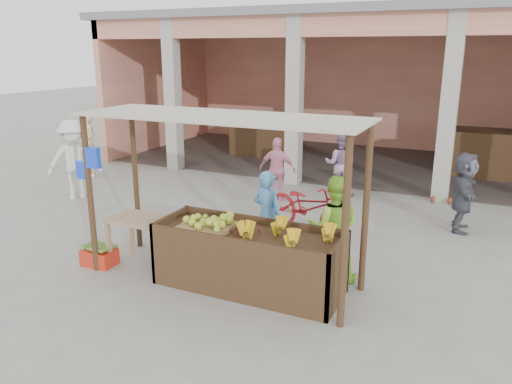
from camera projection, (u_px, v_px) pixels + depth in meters
The scene contains 20 objects.
ground at pixel (218, 281), 7.23m from camera, with size 60.00×60.00×0.00m, color gray.
market_building at pixel (370, 69), 14.24m from camera, with size 14.40×6.40×4.20m.
fruit_stall at pixel (249, 261), 6.92m from camera, with size 2.60×0.95×0.80m, color #4E321F.
stall_awning at pixel (216, 145), 6.75m from camera, with size 4.09×1.35×2.39m.
banana_heap at pixel (286, 234), 6.52m from camera, with size 1.14×0.62×0.21m, color gold, non-canonical shape.
melon_tray at pixel (207, 223), 6.99m from camera, with size 0.72×0.63×0.19m.
berry_heap at pixel (245, 228), 6.82m from camera, with size 0.48×0.40×0.15m, color maroon.
side_table at pixel (141, 227), 7.58m from camera, with size 0.95×0.64×0.77m.
papaya_pile at pixel (140, 211), 7.51m from camera, with size 0.78×0.45×0.22m, color #46812A, non-canonical shape.
red_crate at pixel (100, 257), 7.73m from camera, with size 0.49×0.35×0.26m, color red.
plantain_bundle at pixel (99, 247), 7.68m from camera, with size 0.40×0.28×0.08m, color #5C8E33, non-canonical shape.
produce_sacks at pixel (443, 189), 10.84m from camera, with size 0.79×0.74×0.60m.
vendor_blue at pixel (267, 212), 7.79m from camera, with size 0.58×0.43×1.55m, color #52A0DF.
vendor_green at pixel (334, 225), 7.09m from camera, with size 0.79×0.45×1.63m, color #99D93B.
motorcycle at pixel (308, 206), 8.97m from camera, with size 1.96×0.67×1.02m, color maroon.
shopper_a at pixel (73, 157), 11.01m from camera, with size 1.22×0.61×1.90m, color silver.
shopper_b at pixel (277, 167), 10.90m from camera, with size 0.88×0.47×1.49m, color pink.
shopper_d at pixel (464, 190), 9.02m from camera, with size 1.43×0.59×1.55m, color #4C4E58.
shopper_e at pixel (88, 143), 13.02m from camera, with size 0.65×0.50×1.76m, color #F3CA89.
shopper_f at pixel (341, 161), 11.25m from camera, with size 0.78×0.45×1.61m, color #9B7BA5.
Camera 1 is at (3.29, -5.74, 3.23)m, focal length 35.00 mm.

